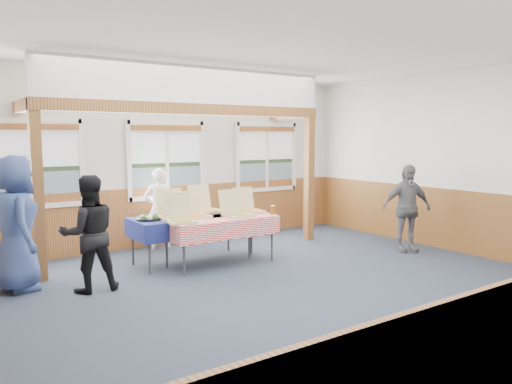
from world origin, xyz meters
The scene contains 26 objects.
floor centered at (0.00, 0.00, 0.00)m, with size 8.00×8.00×0.00m, color #252C3D.
ceiling centered at (0.00, 0.00, 3.20)m, with size 8.00×8.00×0.00m, color white.
wall_back centered at (0.00, 3.50, 1.60)m, with size 8.00×8.00×0.00m, color silver.
wall_right centered at (4.00, 0.00, 1.60)m, with size 8.00×8.00×0.00m, color silver.
wainscot_back centered at (0.00, 3.48, 0.55)m, with size 7.98×0.05×1.10m, color brown.
wainscot_right centered at (3.98, 0.00, 0.55)m, with size 0.05×6.98×1.10m, color brown.
window_left centered at (-2.30, 3.46, 1.68)m, with size 1.56×0.10×1.46m.
window_mid centered at (0.00, 3.46, 1.68)m, with size 1.56×0.10×1.46m.
window_right centered at (2.30, 3.46, 1.68)m, with size 1.56×0.10×1.46m.
post_left centered at (-2.50, 2.30, 1.20)m, with size 0.15×0.15×2.40m, color #5B3C14.
post_right centered at (2.50, 2.30, 1.20)m, with size 0.15×0.15×2.40m, color #5B3C14.
cross_beam centered at (0.00, 2.30, 2.49)m, with size 5.15×0.18×0.18m, color #5B3C14.
table_left centered at (-0.22, 2.02, 0.70)m, with size 2.12×1.39×0.76m.
table_right centered at (0.07, 1.62, 0.70)m, with size 1.92×1.26×0.76m.
pizza_box_a centered at (-0.62, 1.92, 0.83)m, with size 0.50×0.58×0.46m.
pizza_box_b centered at (0.12, 2.19, 0.83)m, with size 0.45×0.54×0.46m.
pizza_box_c centered at (-0.68, 1.52, 0.82)m, with size 0.47×0.54×0.42m.
pizza_box_d centered at (-0.29, 1.81, 0.82)m, with size 0.43×0.50×0.41m.
pizza_box_e centered at (0.31, 1.54, 0.82)m, with size 0.41×0.49×0.42m.
pizza_box_f centered at (0.72, 1.76, 0.82)m, with size 0.40×0.48×0.42m.
veggie_tray centered at (-0.97, 2.02, 0.79)m, with size 0.37×0.37×0.09m.
drink_glass centered at (0.92, 1.37, 0.83)m, with size 0.07×0.07×0.15m, color brown.
woman_white centered at (-0.32, 3.10, 0.74)m, with size 0.54×0.35×1.48m, color white.
woman_black centered at (-2.07, 1.39, 0.77)m, with size 0.75×0.58×1.54m, color black.
man_blue centered at (-2.85, 1.97, 0.90)m, with size 0.88×0.57×1.80m, color #32457D.
person_grey centered at (3.24, 0.52, 0.78)m, with size 0.91×0.38×1.55m, color slate.
Camera 1 is at (-3.93, -5.15, 2.05)m, focal length 35.00 mm.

